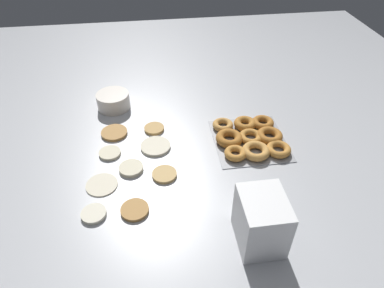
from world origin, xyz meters
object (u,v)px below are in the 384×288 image
object	(u,v)px
pancake_3	(114,133)
pancake_8	(131,168)
pancake_4	(163,174)
pancake_5	(94,214)
pancake_1	(102,184)
pancake_0	(135,210)
batter_bowl	(113,101)
container_stack	(261,221)
pancake_7	(110,153)
pancake_2	(156,146)
pancake_6	(154,129)
donut_tray	(250,138)

from	to	relation	value
pancake_3	pancake_8	size ratio (longest dim) A/B	1.21
pancake_4	pancake_5	xyz separation A→B (m)	(-0.15, 0.24, 0.00)
pancake_1	pancake_0	bearing A→B (deg)	-139.22
pancake_8	batter_bowl	distance (m)	0.44
pancake_0	pancake_1	xyz separation A→B (m)	(0.13, 0.11, -0.00)
batter_bowl	container_stack	bearing A→B (deg)	-149.93
batter_bowl	container_stack	xyz separation A→B (m)	(-0.79, -0.46, 0.05)
pancake_3	pancake_7	size ratio (longest dim) A/B	1.28
pancake_3	pancake_5	size ratio (longest dim) A/B	1.33
pancake_1	pancake_2	bearing A→B (deg)	-47.81
pancake_2	container_stack	world-z (taller)	container_stack
pancake_0	pancake_2	size ratio (longest dim) A/B	0.77
pancake_1	pancake_2	distance (m)	0.27
pancake_4	pancake_7	world-z (taller)	same
pancake_8	container_stack	distance (m)	0.53
pancake_6	pancake_8	world-z (taller)	pancake_8
pancake_3	batter_bowl	bearing A→B (deg)	2.01
pancake_3	pancake_5	bearing A→B (deg)	173.18
pancake_1	donut_tray	xyz separation A→B (m)	(0.17, -0.58, 0.01)
pancake_7	pancake_0	bearing A→B (deg)	-162.58
pancake_2	pancake_6	size ratio (longest dim) A/B	1.42
pancake_0	donut_tray	distance (m)	0.56
pancake_0	pancake_7	size ratio (longest dim) A/B	1.09
pancake_0	pancake_1	size ratio (longest dim) A/B	0.82
pancake_3	pancake_7	bearing A→B (deg)	174.42
pancake_1	pancake_2	size ratio (longest dim) A/B	0.94
pancake_0	pancake_5	size ratio (longest dim) A/B	1.14
pancake_3	pancake_8	distance (m)	0.24
pancake_1	donut_tray	size ratio (longest dim) A/B	0.37
pancake_4	pancake_6	size ratio (longest dim) A/B	1.07
pancake_7	pancake_8	size ratio (longest dim) A/B	0.95
donut_tray	pancake_7	bearing A→B (deg)	90.30
pancake_0	container_stack	size ratio (longest dim) A/B	0.54
pancake_3	pancake_7	world-z (taller)	pancake_3
pancake_4	pancake_8	xyz separation A→B (m)	(0.05, 0.12, 0.00)
pancake_4	batter_bowl	bearing A→B (deg)	21.93
pancake_8	container_stack	world-z (taller)	container_stack
pancake_1	donut_tray	world-z (taller)	donut_tray
pancake_6	pancake_7	bearing A→B (deg)	126.59
pancake_2	pancake_5	world-z (taller)	pancake_5
pancake_7	donut_tray	bearing A→B (deg)	-89.70
pancake_0	pancake_2	xyz separation A→B (m)	(0.31, -0.09, -0.00)
pancake_3	pancake_4	bearing A→B (deg)	-146.01
pancake_7	pancake_3	bearing A→B (deg)	-5.58
pancake_1	pancake_5	bearing A→B (deg)	172.62
pancake_4	pancake_5	world-z (taller)	pancake_5
pancake_7	batter_bowl	size ratio (longest dim) A/B	0.57
container_stack	pancake_5	bearing A→B (deg)	72.14
pancake_6	donut_tray	bearing A→B (deg)	-108.76
pancake_4	donut_tray	xyz separation A→B (m)	(0.15, -0.37, 0.01)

